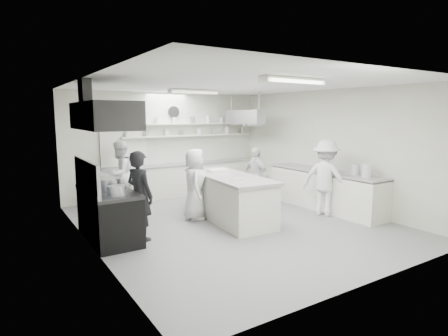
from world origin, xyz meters
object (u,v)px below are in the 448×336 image
stove (109,216)px  prep_island (229,198)px  right_counter (324,190)px  back_counter (181,180)px  cook_stove (140,196)px  cook_back (120,174)px

stove → prep_island: bearing=-2.0°
stove → right_counter: bearing=-6.5°
back_counter → cook_stove: size_ratio=2.93×
right_counter → cook_stove: bearing=177.2°
cook_stove → cook_back: same height
stove → back_counter: 4.03m
back_counter → prep_island: 2.90m
back_counter → cook_back: size_ratio=2.93×
stove → prep_island: size_ratio=0.68×
cook_stove → cook_back: 2.85m
stove → cook_back: (0.97, 2.45, 0.40)m
right_counter → cook_back: size_ratio=1.93×
right_counter → cook_stove: 4.78m
prep_island → cook_stove: bearing=-168.1°
cook_back → back_counter: bearing=149.5°
back_counter → cook_stove: cook_stove is taller
back_counter → stove: bearing=-136.0°
back_counter → cook_back: cook_back is taller
stove → back_counter: bearing=44.0°
prep_island → cook_back: bearing=128.8°
prep_island → back_counter: bearing=90.6°
stove → back_counter: back_counter is taller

